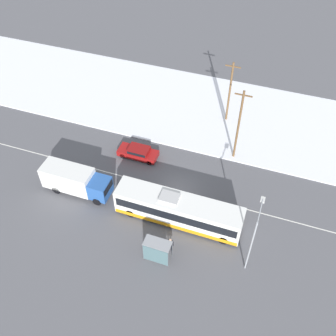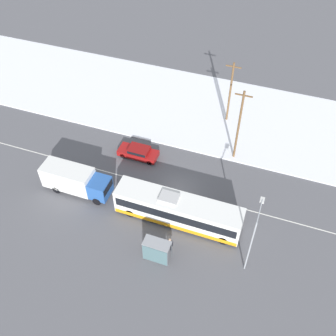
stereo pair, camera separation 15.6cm
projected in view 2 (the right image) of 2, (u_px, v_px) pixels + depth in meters
ground_plane at (177, 191)px, 41.53m from camera, size 120.00×120.00×0.00m
snow_lot at (212, 112)px, 50.66m from camera, size 80.00×15.63×0.12m
lane_marking_center at (177, 191)px, 41.53m from camera, size 60.00×0.12×0.00m
city_bus at (178, 210)px, 37.78m from camera, size 12.44×2.57×3.25m
box_truck at (75, 179)px, 40.43m from camera, size 7.25×2.30×2.97m
sedan_car at (138, 152)px, 44.59m from camera, size 4.55×1.80×1.32m
pedestrian_at_stop at (170, 243)px, 35.80m from camera, size 0.62×0.28×1.74m
bus_shelter at (156, 250)px, 34.62m from camera, size 2.44×1.20×2.40m
streetlamp at (253, 235)px, 32.44m from camera, size 0.36×2.95×6.89m
utility_pole_roadside at (239, 125)px, 41.64m from camera, size 1.80×0.24×9.07m
utility_pole_snowlot at (230, 92)px, 46.59m from camera, size 1.80×0.24×8.18m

